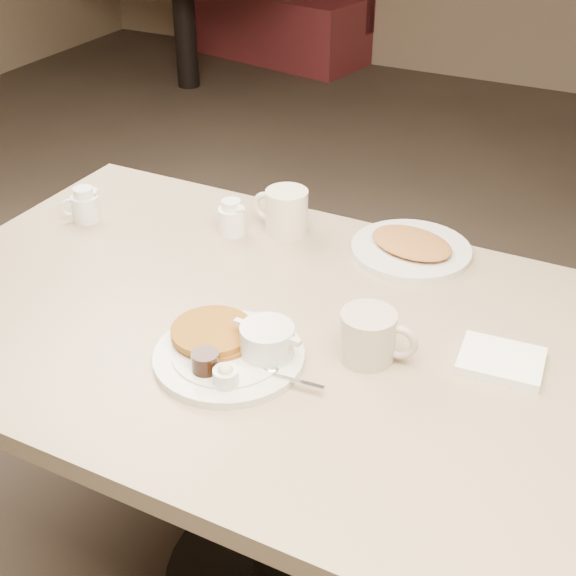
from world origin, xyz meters
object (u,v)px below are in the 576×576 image
at_px(creamer_left, 85,206).
at_px(hash_plate, 411,247).
at_px(coffee_mug_far, 285,211).
at_px(main_plate, 234,348).
at_px(creamer_right, 231,218).
at_px(coffee_mug_near, 370,336).
at_px(diner_table, 283,396).

height_order(creamer_left, hash_plate, creamer_left).
bearing_deg(coffee_mug_far, creamer_left, -159.88).
distance_m(main_plate, creamer_right, 0.46).
bearing_deg(creamer_left, creamer_right, 16.58).
relative_size(main_plate, creamer_right, 3.80).
xyz_separation_m(creamer_left, creamer_right, (0.33, 0.10, 0.00)).
relative_size(coffee_mug_near, coffee_mug_far, 1.05).
height_order(main_plate, coffee_mug_far, coffee_mug_far).
height_order(coffee_mug_far, creamer_left, coffee_mug_far).
distance_m(main_plate, coffee_mug_far, 0.47).
distance_m(diner_table, coffee_mug_near, 0.28).
bearing_deg(creamer_left, coffee_mug_near, -13.58).
bearing_deg(main_plate, diner_table, 76.50).
distance_m(coffee_mug_near, hash_plate, 0.38).
height_order(diner_table, coffee_mug_far, coffee_mug_far).
relative_size(coffee_mug_near, creamer_left, 1.65).
xyz_separation_m(coffee_mug_far, creamer_right, (-0.10, -0.06, -0.01)).
relative_size(main_plate, creamer_left, 3.75).
distance_m(main_plate, hash_plate, 0.51).
bearing_deg(hash_plate, main_plate, -107.34).
bearing_deg(coffee_mug_far, coffee_mug_near, -45.53).
height_order(main_plate, coffee_mug_near, coffee_mug_near).
xyz_separation_m(main_plate, creamer_left, (-0.56, 0.29, 0.01)).
bearing_deg(coffee_mug_far, diner_table, -63.61).
height_order(creamer_right, hash_plate, creamer_right).
bearing_deg(main_plate, coffee_mug_far, 106.17).
bearing_deg(hash_plate, creamer_left, -164.94).
xyz_separation_m(diner_table, creamer_left, (-0.59, 0.17, 0.21)).
bearing_deg(main_plate, coffee_mug_near, 27.62).
distance_m(diner_table, creamer_right, 0.43).
bearing_deg(creamer_right, main_plate, -59.15).
bearing_deg(coffee_mug_far, hash_plate, 6.89).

